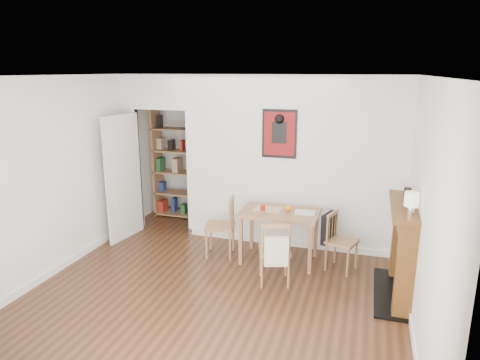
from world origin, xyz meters
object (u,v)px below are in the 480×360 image
(ceramic_jar_a, at_px, (409,198))
(chair_front, at_px, (275,251))
(notebook, at_px, (305,212))
(mantel_lamp, at_px, (412,201))
(dining_table, at_px, (279,217))
(fireplace, at_px, (404,248))
(bookshelf, at_px, (178,162))
(chair_left, at_px, (220,227))
(chair_right, at_px, (341,241))
(ceramic_jar_b, at_px, (408,192))
(red_glass, at_px, (263,208))
(orange_fruit, at_px, (288,208))

(ceramic_jar_a, bearing_deg, chair_front, -172.76)
(notebook, bearing_deg, mantel_lamp, -36.35)
(dining_table, height_order, notebook, notebook)
(fireplace, bearing_deg, bookshelf, 153.42)
(chair_left, height_order, bookshelf, bookshelf)
(fireplace, relative_size, mantel_lamp, 5.16)
(chair_right, bearing_deg, fireplace, -33.55)
(dining_table, bearing_deg, notebook, 6.72)
(dining_table, xyz_separation_m, ceramic_jar_a, (1.62, -0.47, 0.57))
(chair_front, height_order, fireplace, fireplace)
(mantel_lamp, bearing_deg, fireplace, 89.58)
(ceramic_jar_a, relative_size, ceramic_jar_b, 1.19)
(notebook, relative_size, ceramic_jar_b, 2.56)
(chair_front, xyz_separation_m, bookshelf, (-2.28, 2.04, 0.60))
(dining_table, height_order, red_glass, red_glass)
(bookshelf, bearing_deg, mantel_lamp, -30.71)
(chair_front, distance_m, fireplace, 1.55)
(chair_right, bearing_deg, mantel_lamp, -48.67)
(red_glass, xyz_separation_m, orange_fruit, (0.34, 0.09, -0.00))
(chair_left, distance_m, orange_fruit, 1.04)
(fireplace, xyz_separation_m, ceramic_jar_a, (0.01, 0.06, 0.61))
(mantel_lamp, bearing_deg, bookshelf, 149.29)
(fireplace, relative_size, ceramic_jar_b, 11.47)
(chair_front, bearing_deg, ceramic_jar_a, 7.24)
(chair_left, distance_m, chair_right, 1.73)
(chair_right, xyz_separation_m, bookshelf, (-3.06, 1.41, 0.62))
(orange_fruit, bearing_deg, mantel_lamp, -31.84)
(chair_right, bearing_deg, orange_fruit, 174.20)
(fireplace, relative_size, ceramic_jar_a, 9.65)
(chair_right, distance_m, orange_fruit, 0.84)
(red_glass, height_order, ceramic_jar_b, ceramic_jar_b)
(chair_left, relative_size, chair_right, 1.11)
(chair_right, distance_m, mantel_lamp, 1.45)
(dining_table, height_order, chair_right, chair_right)
(chair_right, bearing_deg, ceramic_jar_a, -29.88)
(ceramic_jar_a, height_order, ceramic_jar_b, ceramic_jar_a)
(red_glass, height_order, notebook, red_glass)
(chair_front, xyz_separation_m, notebook, (0.27, 0.71, 0.31))
(notebook, relative_size, ceramic_jar_a, 2.15)
(chair_front, xyz_separation_m, mantel_lamp, (1.53, -0.22, 0.87))
(mantel_lamp, bearing_deg, dining_table, 151.14)
(chair_front, bearing_deg, ceramic_jar_b, 17.57)
(chair_left, bearing_deg, chair_right, 1.21)
(chair_right, distance_m, ceramic_jar_a, 1.20)
(bookshelf, height_order, orange_fruit, bookshelf)
(dining_table, xyz_separation_m, chair_left, (-0.87, -0.07, -0.21))
(notebook, bearing_deg, dining_table, -173.28)
(chair_left, distance_m, mantel_lamp, 2.75)
(chair_left, relative_size, ceramic_jar_b, 8.16)
(chair_right, bearing_deg, red_glass, -179.02)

